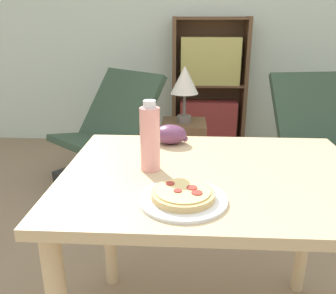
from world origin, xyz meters
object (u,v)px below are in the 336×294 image
(grape_bunch, at_px, (170,134))
(drink_bottle, at_px, (150,138))
(pizza_on_plate, at_px, (183,197))
(lounge_chair_near, at_px, (107,149))
(table_lamp, at_px, (185,83))
(bookshelf, at_px, (209,90))
(lounge_chair_far, at_px, (322,156))
(side_table, at_px, (184,154))

(grape_bunch, height_order, drink_bottle, drink_bottle)
(pizza_on_plate, bearing_deg, lounge_chair_near, 109.99)
(table_lamp, bearing_deg, grape_bunch, -92.15)
(lounge_chair_near, height_order, bookshelf, bookshelf)
(drink_bottle, height_order, bookshelf, bookshelf)
(drink_bottle, relative_size, table_lamp, 0.57)
(bookshelf, bearing_deg, lounge_chair_far, -51.20)
(drink_bottle, distance_m, side_table, 1.65)
(side_table, bearing_deg, table_lamp, 90.00)
(drink_bottle, bearing_deg, bookshelf, 82.14)
(drink_bottle, bearing_deg, grape_bunch, 79.07)
(pizza_on_plate, height_order, bookshelf, bookshelf)
(pizza_on_plate, xyz_separation_m, lounge_chair_far, (1.05, 1.69, -0.50))
(lounge_chair_far, height_order, table_lamp, table_lamp)
(lounge_chair_near, xyz_separation_m, side_table, (0.62, -0.01, -0.02))
(lounge_chair_far, distance_m, table_lamp, 1.19)
(drink_bottle, relative_size, side_table, 0.47)
(grape_bunch, bearing_deg, bookshelf, 82.54)
(grape_bunch, distance_m, bookshelf, 2.23)
(lounge_chair_far, bearing_deg, drink_bottle, -137.75)
(grape_bunch, xyz_separation_m, side_table, (0.05, 1.23, -0.55))
(lounge_chair_far, relative_size, side_table, 1.68)
(pizza_on_plate, relative_size, lounge_chair_near, 0.26)
(pizza_on_plate, bearing_deg, side_table, 90.51)
(lounge_chair_near, distance_m, lounge_chair_far, 1.68)
(pizza_on_plate, xyz_separation_m, drink_bottle, (-0.12, 0.23, 0.10))
(drink_bottle, relative_size, lounge_chair_far, 0.28)
(bookshelf, bearing_deg, drink_bottle, -97.86)
(grape_bunch, bearing_deg, lounge_chair_far, 46.83)
(grape_bunch, relative_size, side_table, 0.29)
(pizza_on_plate, relative_size, side_table, 0.49)
(side_table, bearing_deg, lounge_chair_near, 179.52)
(grape_bunch, bearing_deg, pizza_on_plate, -83.13)
(lounge_chair_near, relative_size, side_table, 1.93)
(table_lamp, bearing_deg, lounge_chair_far, -2.80)
(lounge_chair_far, bearing_deg, grape_bunch, -142.52)
(pizza_on_plate, height_order, side_table, pizza_on_plate)
(drink_bottle, height_order, table_lamp, drink_bottle)
(grape_bunch, distance_m, table_lamp, 1.23)
(table_lamp, bearing_deg, drink_bottle, -93.83)
(pizza_on_plate, relative_size, table_lamp, 0.60)
(pizza_on_plate, height_order, drink_bottle, drink_bottle)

